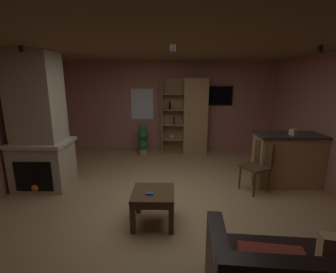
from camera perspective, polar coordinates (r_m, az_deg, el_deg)
The scene contains 16 objects.
floor at distance 4.22m, azimuth -0.11°, elevation -15.43°, with size 5.84×6.19×0.02m, color tan.
wall_back at distance 6.87m, azimuth 0.47°, elevation 6.91°, with size 5.96×0.06×2.51m, color #AD7060.
ceiling at distance 3.73m, azimuth -0.13°, elevation 20.95°, with size 5.84×6.19×0.02m, color brown.
window_pane_back at distance 6.88m, azimuth -6.15°, elevation 7.67°, with size 0.62×0.01×0.85m, color white.
stone_fireplace at distance 5.01m, azimuth -28.20°, elevation 1.50°, with size 1.04×0.83×2.51m.
bookshelf_cabinet at distance 6.65m, azimuth 5.75°, elevation 4.63°, with size 1.23×0.41×2.06m.
kitchen_bar_counter at distance 5.31m, azimuth 27.90°, elevation -4.78°, with size 1.57×0.64×1.02m.
tissue_box at distance 5.04m, azimuth 27.64°, elevation 0.93°, with size 0.12×0.12×0.11m, color #BFB299.
coffee_table at distance 3.54m, azimuth -3.50°, elevation -14.30°, with size 0.59×0.60×0.48m.
table_book_0 at distance 3.42m, azimuth -4.32°, elevation -13.29°, with size 0.11×0.09×0.02m, color #2D4C8C.
dining_chair at distance 4.74m, azimuth 20.68°, elevation -5.90°, with size 0.57×0.57×0.92m.
potted_floor_plant at distance 6.54m, azimuth -5.95°, elevation -0.65°, with size 0.30×0.34×0.86m.
wall_mounted_tv at distance 6.88m, azimuth 11.18°, elevation 9.44°, with size 0.93×0.06×0.52m.
track_light_spot_0 at distance 4.08m, azimuth -31.37°, elevation 17.31°, with size 0.07×0.07×0.09m, color black.
track_light_spot_1 at distance 3.49m, azimuth 1.16°, elevation 20.16°, with size 0.07×0.07×0.09m, color black.
track_light_spot_2 at distance 4.10m, azimuth 32.34°, elevation 17.16°, with size 0.07×0.07×0.09m, color black.
Camera 1 is at (0.08, -3.70, 2.02)m, focal length 25.74 mm.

